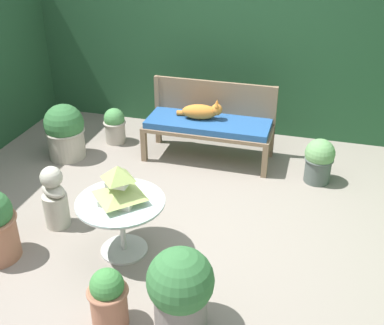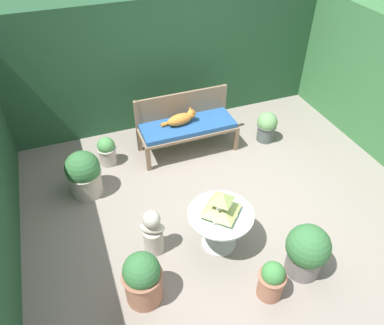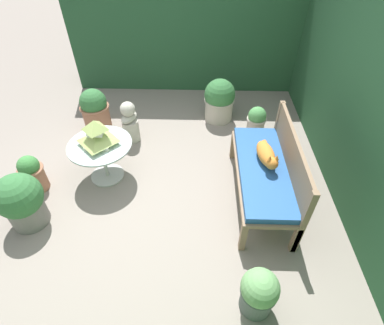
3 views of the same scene
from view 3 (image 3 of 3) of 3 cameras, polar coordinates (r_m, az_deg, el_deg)
name	(u,v)px [view 3 (image 3 of 3)]	position (r m, az deg, el deg)	size (l,w,h in m)	color
ground	(154,196)	(3.54, -7.25, -6.37)	(30.00, 30.00, 0.00)	gray
foliage_hedge_left	(185,27)	(5.41, -1.41, 24.38)	(0.70, 3.67, 1.91)	#234C2D
garden_bench	(263,171)	(3.30, 13.31, -1.64)	(1.44, 0.56, 0.48)	#7F664C
bench_backrest	(291,158)	(3.23, 18.39, 0.89)	(1.44, 0.06, 0.85)	#7F664C
cat	(267,155)	(3.27, 14.06, 1.42)	(0.53, 0.23, 0.23)	orange
patio_table	(101,151)	(3.62, -16.88, 2.05)	(0.73, 0.73, 0.51)	#B7B7B2
pagoda_birdhouse	(97,135)	(3.48, -17.66, 5.08)	(0.36, 0.36, 0.32)	beige
garden_bust	(130,123)	(4.19, -11.74, 7.42)	(0.32, 0.27, 0.61)	#B7B2A3
potted_plant_table_near	(259,292)	(2.68, 12.59, -22.95)	(0.31, 0.31, 0.49)	#4C5651
potted_plant_bench_left	(21,201)	(3.49, -29.77, -6.35)	(0.47, 0.47, 0.64)	slate
potted_plant_bench_right	(32,173)	(3.89, -28.18, -1.82)	(0.29, 0.29, 0.47)	#9E664C
potted_plant_table_far	(95,110)	(4.53, -17.97, 9.48)	(0.41, 0.41, 0.64)	#9E664C
potted_plant_patio_mid	(219,100)	(4.56, 5.23, 11.73)	(0.45, 0.45, 0.65)	#ADA393
potted_plant_path_edge	(256,121)	(4.35, 12.15, 7.75)	(0.28, 0.28, 0.44)	#ADA393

